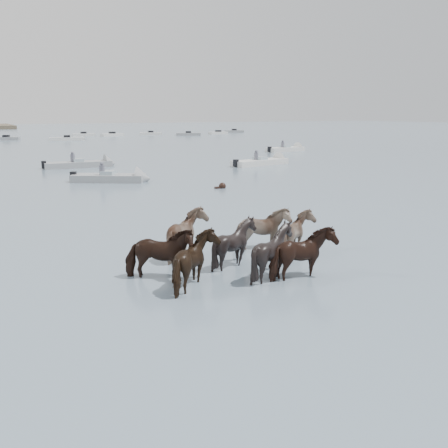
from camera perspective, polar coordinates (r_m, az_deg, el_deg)
ground at (r=12.55m, az=-4.67°, el=-7.63°), size 400.00×400.00×0.00m
pony_herd at (r=13.96m, az=1.65°, el=-2.75°), size 6.83×4.83×1.69m
swimming_pony at (r=28.90m, az=-0.28°, el=4.50°), size 0.72×0.44×0.44m
motorboat_b at (r=32.40m, az=-12.34°, el=5.36°), size 5.24×4.03×1.92m
motorboat_c at (r=42.07m, az=-15.96°, el=6.89°), size 6.05×1.79×1.92m
motorboat_d at (r=42.53m, az=5.10°, el=7.40°), size 6.20×2.60×1.92m
motorboat_e at (r=58.05m, az=7.89°, el=8.85°), size 5.64×2.24×1.92m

